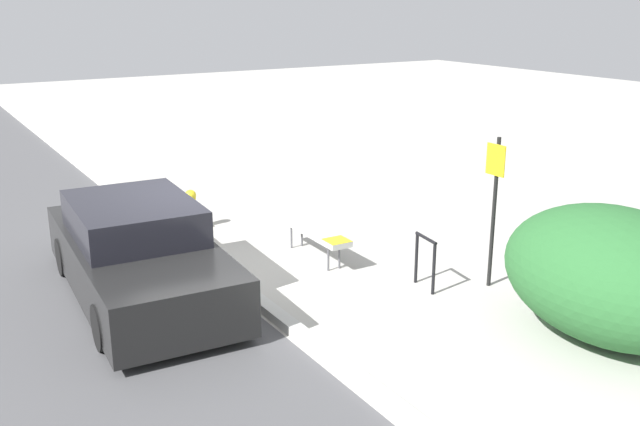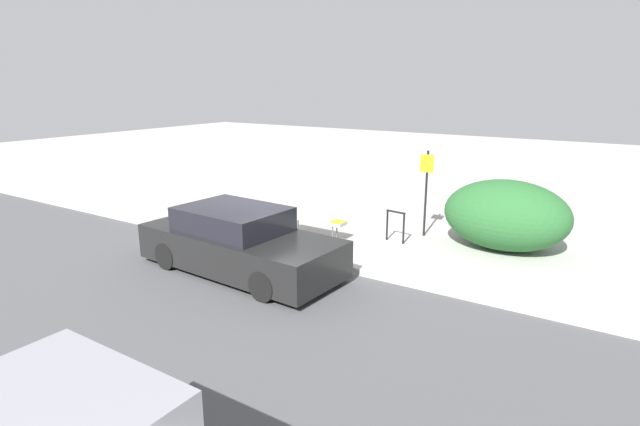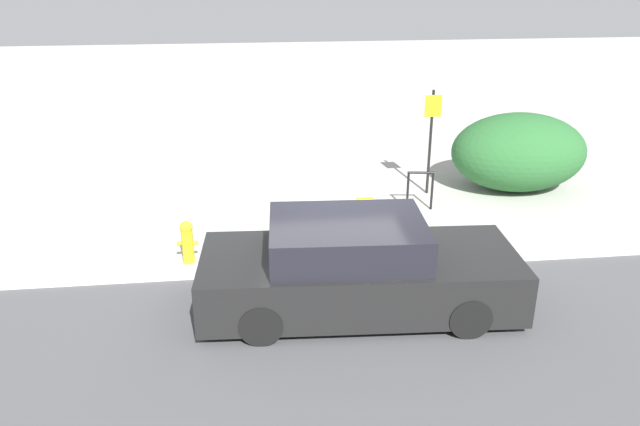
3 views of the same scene
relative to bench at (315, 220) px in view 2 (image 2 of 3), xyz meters
The scene contains 9 objects.
ground_plane 1.76m from the bench, 93.18° to the right, with size 60.00×60.00×0.00m, color #ADAAA3.
road_strip 6.86m from the bench, 90.79° to the right, with size 60.00×10.00×0.01m.
curb 1.74m from the bench, 93.18° to the right, with size 60.00×0.20×0.13m.
bench is the anchor object (origin of this frame).
bike_rack 2.12m from the bench, 20.49° to the left, with size 0.55×0.13×0.83m.
sign_post 3.06m from the bench, 34.32° to the left, with size 0.36×0.08×2.30m.
fire_hydrant 2.85m from the bench, 155.65° to the right, with size 0.36×0.22×0.77m.
shrub_hedge 4.80m from the bench, 20.96° to the left, with size 3.01×2.22×1.72m.
parked_car_near 3.01m from the bench, 89.95° to the right, with size 4.71×2.09×1.42m.
Camera 2 is at (7.14, -8.97, 4.00)m, focal length 28.00 mm.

